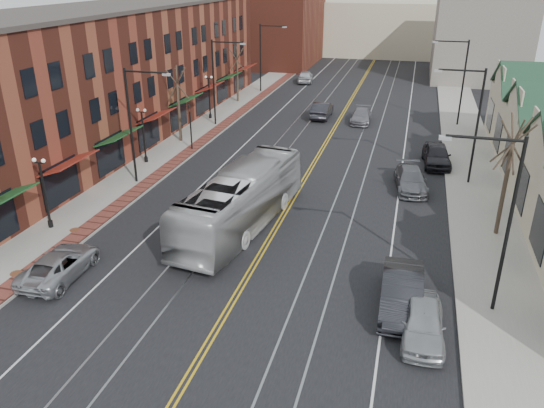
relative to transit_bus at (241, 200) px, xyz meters
The scene contains 31 objects.
ground 11.55m from the transit_bus, 79.91° to the right, with size 160.00×160.00×0.00m, color black.
sidewalk_left 13.40m from the transit_bus, 138.77° to the left, with size 4.00×120.00×0.15m, color gray.
sidewalk_right 16.60m from the transit_bus, 32.05° to the left, with size 4.00×120.00×0.15m, color gray.
building_left 23.48m from the transit_bus, 137.16° to the left, with size 10.00×50.00×11.00m, color maroon.
backdrop_left 60.64m from the transit_bus, 103.40° to the left, with size 14.00×18.00×14.00m, color maroon.
backdrop_mid 73.84m from the transit_bus, 88.45° to the left, with size 22.00×14.00×9.00m, color beige.
backdrop_right 56.51m from the transit_bus, 72.45° to the left, with size 12.00×16.00×11.00m, color slate.
streetlight_l_1 10.74m from the transit_bus, 152.23° to the left, with size 3.33×0.25×8.00m.
streetlight_l_2 22.88m from the transit_bus, 113.54° to the left, with size 3.33×0.25×8.00m.
streetlight_l_3 38.00m from the transit_bus, 103.82° to the left, with size 3.33×0.25×8.00m.
streetlight_r_0 14.43m from the transit_bus, 21.87° to the right, with size 3.33×0.25×8.00m.
streetlight_r_1 17.23m from the transit_bus, 39.52° to the left, with size 3.33×0.25×8.00m.
streetlight_r_2 29.95m from the transit_bus, 64.01° to the left, with size 3.33×0.25×8.00m.
lamppost_l_1 11.28m from the transit_bus, 163.32° to the right, with size 0.84×0.28×4.27m.
lamppost_l_2 13.92m from the transit_bus, 140.94° to the left, with size 0.84×0.28×4.27m.
lamppost_l_3 25.20m from the transit_bus, 115.38° to the left, with size 0.84×0.28×4.27m.
tree_left_near 18.20m from the transit_bus, 125.42° to the left, with size 1.78×1.37×6.48m.
tree_left_far 32.54m from the transit_bus, 108.85° to the left, with size 1.66×1.28×6.02m.
tree_right_mid 14.90m from the transit_bus, 10.79° to the left, with size 1.90×1.46×6.93m.
manhole_mid 12.45m from the transit_bus, 138.16° to the right, with size 0.60×0.60×0.02m, color #592D19.
manhole_far 9.88m from the transit_bus, 160.62° to the right, with size 0.60×0.60×0.02m, color #592D19.
traffic_signal 15.40m from the transit_bus, 123.97° to the left, with size 0.18×0.15×3.80m.
transit_bus is the anchor object (origin of this frame).
parked_suv 10.43m from the transit_bus, 132.21° to the right, with size 2.26×4.90×1.36m, color #9FA1A6.
parked_car_a 13.16m from the transit_bus, 37.22° to the right, with size 1.73×4.31×1.47m, color #9EA1A5.
parked_car_b 11.32m from the transit_bus, 32.63° to the right, with size 1.81×5.18×1.71m, color black.
parked_car_c 12.91m from the transit_bus, 42.43° to the left, with size 2.02×4.96×1.44m, color #5D5E64.
parked_car_d 18.27m from the transit_bus, 51.75° to the left, with size 1.97×4.91×1.67m, color black.
distant_car_left 26.45m from the transit_bus, 89.79° to the left, with size 1.71×4.91×1.62m, color #222228.
distant_car_right 25.95m from the transit_bus, 80.63° to the left, with size 1.88×4.63×1.34m, color slate.
distant_car_far 44.69m from the transit_bus, 96.92° to the left, with size 1.91×4.74×1.62m, color silver.
Camera 1 is at (7.10, -15.70, 14.06)m, focal length 35.00 mm.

